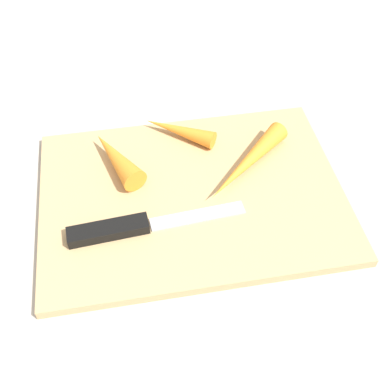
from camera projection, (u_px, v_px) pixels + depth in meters
ground_plane at (192, 198)px, 0.59m from camera, size 1.40×1.40×0.00m
cutting_board at (192, 195)px, 0.59m from camera, size 0.36×0.26×0.01m
knife at (120, 228)px, 0.54m from camera, size 0.20×0.03×0.01m
carrot_medium at (177, 131)px, 0.64m from camera, size 0.09×0.07×0.02m
carrot_longest at (248, 162)px, 0.60m from camera, size 0.13×0.12×0.03m
carrot_shortest at (116, 158)px, 0.60m from camera, size 0.07×0.10×0.03m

